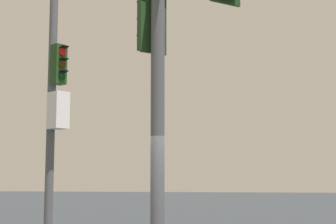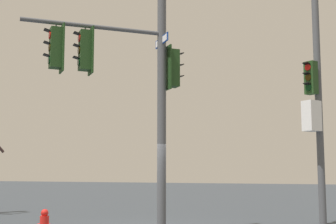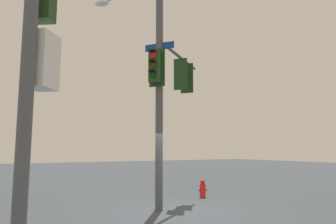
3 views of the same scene
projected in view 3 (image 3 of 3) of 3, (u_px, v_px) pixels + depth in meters
ground_plane at (175, 210)px, 9.89m from camera, size 80.00×80.00×0.00m
main_signal_pole_assembly at (165, 74)px, 11.19m from camera, size 5.01×2.93×8.25m
secondary_pole_assembly at (36, 25)px, 5.25m from camera, size 0.69×0.74×8.39m
fire_hydrant at (203, 189)px, 12.54m from camera, size 0.38×0.24×0.73m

